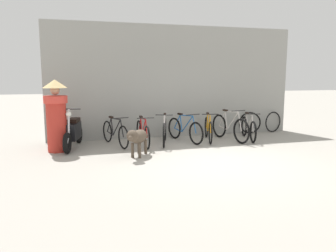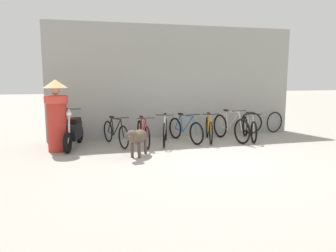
# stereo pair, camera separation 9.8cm
# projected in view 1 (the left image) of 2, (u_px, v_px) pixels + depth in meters

# --- Properties ---
(ground_plane) EXTENTS (60.00, 60.00, 0.00)m
(ground_plane) POSITION_uv_depth(u_px,v_px,m) (219.00, 162.00, 7.21)
(ground_plane) COLOR #9E998E
(shop_wall_back) EXTENTS (7.74, 0.20, 3.40)m
(shop_wall_back) POSITION_uv_depth(u_px,v_px,m) (175.00, 82.00, 10.14)
(shop_wall_back) COLOR gray
(shop_wall_back) RESTS_ON ground
(bicycle_0) EXTENTS (0.60, 1.63, 0.80)m
(bicycle_0) POSITION_uv_depth(u_px,v_px,m) (115.00, 133.00, 8.90)
(bicycle_0) COLOR black
(bicycle_0) RESTS_ON ground
(bicycle_1) EXTENTS (0.46, 1.72, 0.81)m
(bicycle_1) POSITION_uv_depth(u_px,v_px,m) (143.00, 133.00, 8.92)
(bicycle_1) COLOR black
(bicycle_1) RESTS_ON ground
(bicycle_2) EXTENTS (0.59, 1.62, 0.87)m
(bicycle_2) POSITION_uv_depth(u_px,v_px,m) (165.00, 131.00, 9.09)
(bicycle_2) COLOR black
(bicycle_2) RESTS_ON ground
(bicycle_3) EXTENTS (0.61, 1.65, 0.83)m
(bicycle_3) POSITION_uv_depth(u_px,v_px,m) (185.00, 130.00, 9.41)
(bicycle_3) COLOR black
(bicycle_3) RESTS_ON ground
(bicycle_4) EXTENTS (0.57, 1.62, 0.83)m
(bicycle_4) POSITION_uv_depth(u_px,v_px,m) (208.00, 129.00, 9.53)
(bicycle_4) COLOR black
(bicycle_4) RESTS_ON ground
(bicycle_5) EXTENTS (0.47, 1.78, 0.92)m
(bicycle_5) POSITION_uv_depth(u_px,v_px,m) (230.00, 128.00, 9.58)
(bicycle_5) COLOR black
(bicycle_5) RESTS_ON ground
(bicycle_6) EXTENTS (0.57, 1.65, 0.82)m
(bicycle_6) POSITION_uv_depth(u_px,v_px,m) (248.00, 128.00, 9.75)
(bicycle_6) COLOR black
(bicycle_6) RESTS_ON ground
(motorcycle) EXTENTS (0.62, 1.81, 1.08)m
(motorcycle) POSITION_uv_depth(u_px,v_px,m) (73.00, 133.00, 8.54)
(motorcycle) COLOR black
(motorcycle) RESTS_ON ground
(stray_dog) EXTENTS (0.73, 1.09, 0.69)m
(stray_dog) POSITION_uv_depth(u_px,v_px,m) (138.00, 137.00, 7.62)
(stray_dog) COLOR #4C3F33
(stray_dog) RESTS_ON ground
(person_in_robes) EXTENTS (0.82, 0.82, 1.79)m
(person_in_robes) POSITION_uv_depth(u_px,v_px,m) (56.00, 114.00, 8.10)
(person_in_robes) COLOR #B72D23
(person_in_robes) RESTS_ON ground
(spare_tire_left) EXTENTS (0.68, 0.21, 0.69)m
(spare_tire_left) POSITION_uv_depth(u_px,v_px,m) (273.00, 122.00, 10.99)
(spare_tire_left) COLOR black
(spare_tire_left) RESTS_ON ground
(spare_tire_right) EXTENTS (0.69, 0.27, 0.71)m
(spare_tire_right) POSITION_uv_depth(u_px,v_px,m) (250.00, 123.00, 10.76)
(spare_tire_right) COLOR black
(spare_tire_right) RESTS_ON ground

